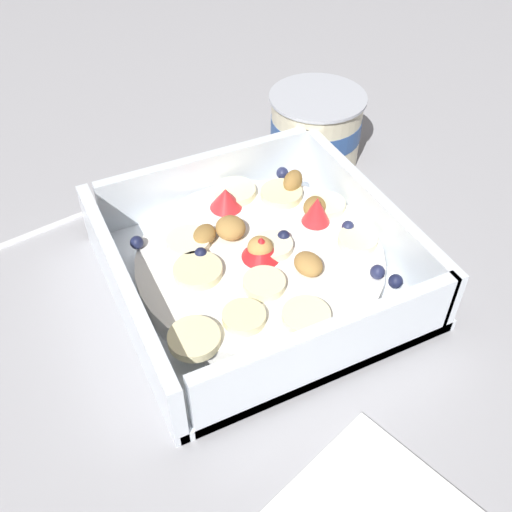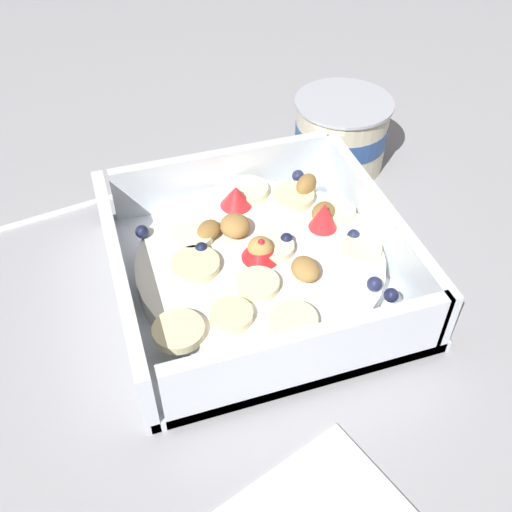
{
  "view_description": "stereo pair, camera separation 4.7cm",
  "coord_description": "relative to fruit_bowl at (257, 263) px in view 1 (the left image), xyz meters",
  "views": [
    {
      "loc": [
        0.32,
        -0.15,
        0.36
      ],
      "look_at": [
        0.02,
        -0.0,
        0.03
      ],
      "focal_mm": 41.73,
      "sensor_mm": 36.0,
      "label": 1
    },
    {
      "loc": [
        0.34,
        -0.11,
        0.36
      ],
      "look_at": [
        0.02,
        -0.0,
        0.03
      ],
      "focal_mm": 41.73,
      "sensor_mm": 36.0,
      "label": 2
    }
  ],
  "objects": [
    {
      "name": "ground_plane",
      "position": [
        -0.02,
        0.0,
        -0.02
      ],
      "size": [
        2.4,
        2.4,
        0.0
      ],
      "primitive_type": "plane",
      "color": "#9E9EA3"
    },
    {
      "name": "spoon",
      "position": [
        -0.15,
        -0.09,
        -0.02
      ],
      "size": [
        0.05,
        0.17,
        0.01
      ],
      "color": "silver",
      "rests_on": "ground"
    },
    {
      "name": "yogurt_cup",
      "position": [
        -0.14,
        0.13,
        0.02
      ],
      "size": [
        0.1,
        0.1,
        0.07
      ],
      "color": "beige",
      "rests_on": "ground"
    },
    {
      "name": "fruit_bowl",
      "position": [
        0.0,
        0.0,
        0.0
      ],
      "size": [
        0.22,
        0.22,
        0.06
      ],
      "color": "white",
      "rests_on": "ground"
    }
  ]
}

